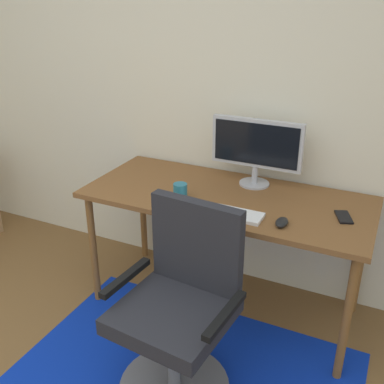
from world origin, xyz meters
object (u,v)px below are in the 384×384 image
(desk, at_px, (226,206))
(computer_mouse, at_px, (282,222))
(keyboard, at_px, (222,211))
(office_chair, at_px, (179,321))
(monitor, at_px, (256,146))
(coffee_cup, at_px, (180,191))
(cell_phone, at_px, (344,217))

(desk, height_order, computer_mouse, computer_mouse)
(keyboard, relative_size, office_chair, 0.44)
(monitor, bearing_deg, coffee_cup, -130.07)
(monitor, relative_size, coffee_cup, 6.08)
(cell_phone, bearing_deg, coffee_cup, 168.69)
(cell_phone, bearing_deg, office_chair, -152.47)
(monitor, bearing_deg, cell_phone, -21.81)
(monitor, distance_m, cell_phone, 0.64)
(cell_phone, bearing_deg, keyboard, 179.28)
(monitor, height_order, keyboard, monitor)
(coffee_cup, bearing_deg, keyboard, -13.62)
(coffee_cup, relative_size, cell_phone, 0.63)
(coffee_cup, distance_m, office_chair, 0.72)
(keyboard, relative_size, computer_mouse, 4.13)
(computer_mouse, bearing_deg, office_chair, -125.68)
(keyboard, height_order, coffee_cup, coffee_cup)
(keyboard, xyz_separation_m, cell_phone, (0.58, 0.22, -0.00))
(desk, height_order, keyboard, keyboard)
(desk, relative_size, computer_mouse, 15.66)
(computer_mouse, distance_m, cell_phone, 0.34)
(coffee_cup, bearing_deg, monitor, 49.93)
(desk, distance_m, office_chair, 0.75)
(keyboard, height_order, cell_phone, keyboard)
(desk, height_order, coffee_cup, coffee_cup)
(coffee_cup, bearing_deg, office_chair, -63.98)
(office_chair, bearing_deg, computer_mouse, 59.55)
(keyboard, bearing_deg, office_chair, -92.35)
(desk, relative_size, coffee_cup, 18.37)
(monitor, bearing_deg, desk, -113.64)
(desk, bearing_deg, monitor, 66.36)
(desk, xyz_separation_m, keyboard, (0.06, -0.22, 0.08))
(monitor, relative_size, cell_phone, 3.85)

